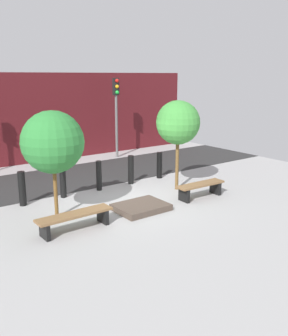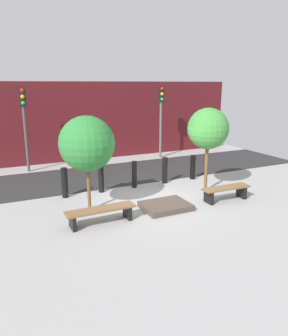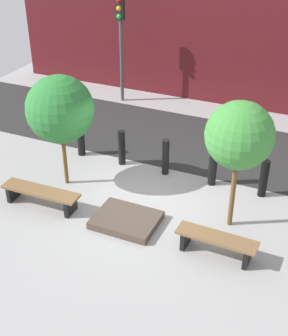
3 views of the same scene
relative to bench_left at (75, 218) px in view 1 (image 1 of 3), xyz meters
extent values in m
plane|color=#9C9C9C|center=(2.20, 1.16, -0.33)|extent=(18.00, 18.00, 0.00)
cube|color=#2A2A2A|center=(2.20, 4.70, -0.33)|extent=(18.00, 3.62, 0.01)
cube|color=#511419|center=(2.20, 8.18, 1.63)|extent=(16.20, 0.50, 3.94)
cube|color=black|center=(-0.81, -0.02, -0.14)|extent=(0.11, 0.46, 0.39)
cube|color=black|center=(0.81, 0.02, -0.14)|extent=(0.11, 0.46, 0.39)
cube|color=brown|center=(0.00, 0.00, 0.09)|extent=(2.00, 0.51, 0.06)
cube|color=black|center=(3.72, 0.02, -0.13)|extent=(0.11, 0.45, 0.41)
cube|color=black|center=(5.07, -0.02, -0.13)|extent=(0.11, 0.45, 0.41)
cube|color=brown|center=(4.39, 0.00, 0.11)|extent=(1.73, 0.49, 0.06)
cube|color=#4C3F35|center=(2.20, 0.20, -0.25)|extent=(1.46, 1.15, 0.18)
cylinder|color=brown|center=(0.00, 1.14, 0.49)|extent=(0.10, 0.10, 1.64)
sphere|color=#2C7B34|center=(0.00, 1.14, 1.77)|extent=(1.68, 1.68, 1.68)
cylinder|color=brown|center=(4.39, 1.14, 0.62)|extent=(0.11, 0.11, 1.90)
sphere|color=#3F913B|center=(4.39, 1.14, 1.97)|extent=(1.46, 1.46, 1.46)
cylinder|color=black|center=(-0.43, 2.64, 0.19)|extent=(0.22, 0.22, 1.05)
cylinder|color=black|center=(0.88, 2.64, 0.17)|extent=(0.20, 0.20, 1.01)
cylinder|color=black|center=(2.20, 2.64, 0.18)|extent=(0.19, 0.19, 1.02)
cylinder|color=black|center=(3.51, 2.64, 0.18)|extent=(0.21, 0.21, 1.04)
cylinder|color=black|center=(4.82, 2.64, 0.16)|extent=(0.21, 0.21, 1.00)
cylinder|color=#5E5E5E|center=(5.55, 6.81, 1.52)|extent=(0.12, 0.12, 3.70)
cube|color=black|center=(5.55, 6.81, 2.98)|extent=(0.28, 0.16, 0.78)
sphere|color=red|center=(5.55, 6.70, 3.24)|extent=(0.17, 0.17, 0.17)
sphere|color=orange|center=(5.55, 6.70, 2.98)|extent=(0.17, 0.17, 0.17)
sphere|color=green|center=(5.55, 6.70, 2.72)|extent=(0.17, 0.17, 0.17)
camera|label=1|loc=(-3.83, -8.14, 3.49)|focal=40.00mm
camera|label=2|loc=(-2.59, -8.27, 3.51)|focal=35.00mm
camera|label=3|loc=(6.10, -7.56, 6.33)|focal=50.00mm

